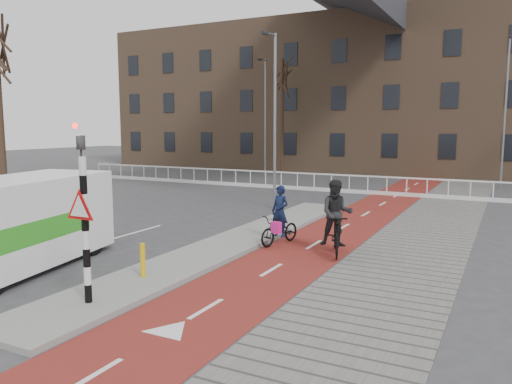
% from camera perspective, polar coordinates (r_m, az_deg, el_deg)
% --- Properties ---
extents(ground, '(120.00, 120.00, 0.00)m').
position_cam_1_polar(ground, '(11.70, -9.32, -10.34)').
color(ground, '#38383A').
rests_on(ground, ground).
extents(bike_lane, '(2.50, 60.00, 0.01)m').
position_cam_1_polar(bike_lane, '(19.94, 11.69, -2.92)').
color(bike_lane, maroon).
rests_on(bike_lane, ground).
extents(sidewalk, '(3.00, 60.00, 0.01)m').
position_cam_1_polar(sidewalk, '(19.40, 19.69, -3.50)').
color(sidewalk, slate).
rests_on(sidewalk, ground).
extents(curb_island, '(1.80, 16.00, 0.12)m').
position_cam_1_polar(curb_island, '(15.29, -2.49, -5.75)').
color(curb_island, gray).
rests_on(curb_island, ground).
extents(traffic_signal, '(0.80, 0.80, 3.68)m').
position_cam_1_polar(traffic_signal, '(10.15, -19.10, -1.85)').
color(traffic_signal, black).
rests_on(traffic_signal, curb_island).
extents(bollard, '(0.12, 0.12, 0.79)m').
position_cam_1_polar(bollard, '(11.86, -12.82, -7.61)').
color(bollard, '#E3AF0C').
rests_on(bollard, curb_island).
extents(cyclist_near, '(0.98, 1.79, 1.80)m').
position_cam_1_polar(cyclist_near, '(15.13, 2.74, -3.76)').
color(cyclist_near, black).
rests_on(cyclist_near, bike_lane).
extents(cyclist_far, '(1.20, 2.04, 2.10)m').
position_cam_1_polar(cyclist_far, '(14.05, 9.16, -3.62)').
color(cyclist_far, black).
rests_on(cyclist_far, bike_lane).
extents(van, '(3.09, 5.63, 2.29)m').
position_cam_1_polar(van, '(13.71, -25.84, -3.16)').
color(van, white).
rests_on(van, ground).
extents(railing, '(28.00, 0.10, 0.99)m').
position_cam_1_polar(railing, '(28.62, 2.90, 0.99)').
color(railing, silver).
rests_on(railing, ground).
extents(townhouse_row, '(46.00, 10.00, 15.90)m').
position_cam_1_polar(townhouse_row, '(42.27, 14.17, 13.08)').
color(townhouse_row, '#7F6047').
rests_on(townhouse_row, ground).
extents(tree_mid, '(0.28, 0.28, 8.38)m').
position_cam_1_polar(tree_mid, '(37.03, 2.99, 8.50)').
color(tree_mid, '#2F1E15').
rests_on(tree_mid, ground).
extents(streetlight_near, '(0.12, 0.12, 7.43)m').
position_cam_1_polar(streetlight_near, '(21.59, 2.18, 7.92)').
color(streetlight_near, slate).
rests_on(streetlight_near, ground).
extents(streetlight_left, '(0.12, 0.12, 8.28)m').
position_cam_1_polar(streetlight_left, '(36.29, 1.07, 8.45)').
color(streetlight_left, slate).
rests_on(streetlight_left, ground).
extents(streetlight_right, '(0.12, 0.12, 8.51)m').
position_cam_1_polar(streetlight_right, '(31.89, 26.58, 7.99)').
color(streetlight_right, slate).
rests_on(streetlight_right, ground).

